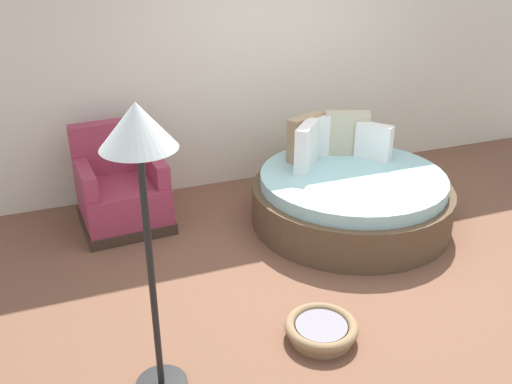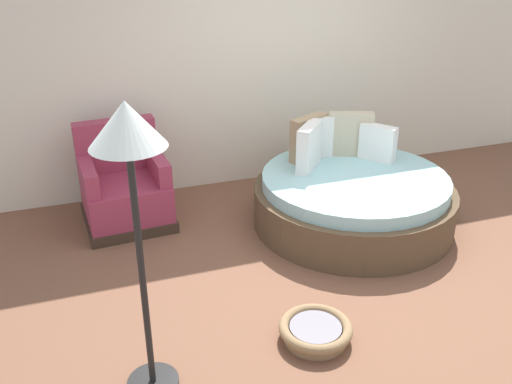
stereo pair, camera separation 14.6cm
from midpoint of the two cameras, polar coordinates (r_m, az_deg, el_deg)
name	(u,v)px [view 1 (the left image)]	position (r m, az deg, el deg)	size (l,w,h in m)	color
ground_plane	(346,269)	(4.77, 8.31, -7.82)	(8.00, 8.00, 0.02)	brown
back_wall	(256,45)	(6.03, -0.71, 14.82)	(8.00, 0.12, 2.96)	silver
round_daybed	(350,195)	(5.39, 8.80, -0.34)	(1.89, 1.89, 0.94)	brown
red_armchair	(122,191)	(5.44, -14.33, 0.09)	(0.85, 0.85, 0.94)	#38281E
pet_basket	(321,329)	(3.98, 5.61, -13.82)	(0.51, 0.51, 0.13)	#8E704C
floor_lamp	(140,157)	(2.89, -13.20, 3.48)	(0.40, 0.40, 1.82)	black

